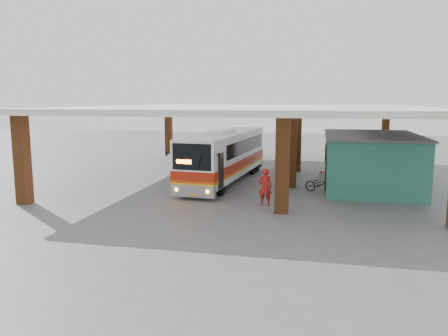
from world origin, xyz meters
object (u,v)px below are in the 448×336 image
motorcycle (320,184)px  pedestrian (265,187)px  red_chair (325,170)px  coach_bus (225,156)px

motorcycle → pedestrian: size_ratio=0.97×
red_chair → pedestrian: bearing=-92.3°
motorcycle → red_chair: (0.29, 5.70, -0.07)m
pedestrian → motorcycle: bearing=-134.9°
coach_bus → motorcycle: coach_bus is taller
coach_bus → pedestrian: bearing=-55.0°
motorcycle → red_chair: size_ratio=2.09×
red_chair → coach_bus: bearing=-133.9°
coach_bus → pedestrian: coach_bus is taller
coach_bus → motorcycle: size_ratio=6.50×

